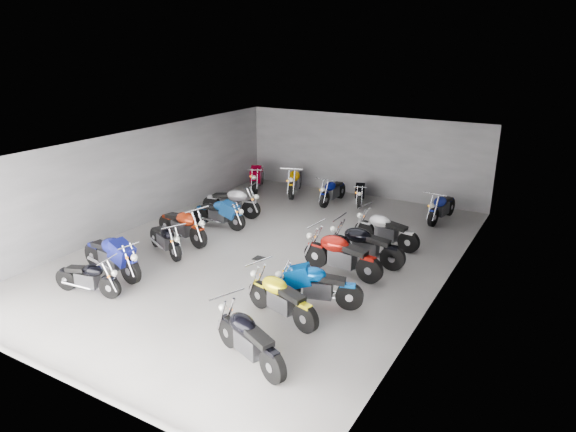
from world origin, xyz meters
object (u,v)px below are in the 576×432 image
motorcycle_left_d (183,225)px  motorcycle_back_b (295,181)px  motorcycle_right_b (281,298)px  motorcycle_left_e (219,213)px  motorcycle_left_f (232,202)px  motorcycle_right_e (365,245)px  motorcycle_back_a (258,177)px  motorcycle_left_b (112,256)px  motorcycle_right_a (249,339)px  motorcycle_back_c (332,191)px  motorcycle_left_c (165,239)px  motorcycle_back_f (442,207)px  motorcycle_right_c (317,286)px  motorcycle_right_f (385,230)px  motorcycle_right_d (341,255)px  motorcycle_left_a (88,277)px  motorcycle_back_d (360,192)px  drain_grate (259,258)px

motorcycle_left_d → motorcycle_back_b: size_ratio=1.01×
motorcycle_right_b → motorcycle_back_b: motorcycle_back_b is taller
motorcycle_left_e → motorcycle_left_f: (-0.30, 1.12, 0.04)m
motorcycle_left_e → motorcycle_back_b: 4.67m
motorcycle_right_e → motorcycle_back_a: (-6.71, 4.82, 0.00)m
motorcycle_left_b → motorcycle_left_d: 2.78m
motorcycle_left_e → motorcycle_back_a: 4.70m
motorcycle_right_a → motorcycle_back_c: motorcycle_right_a is taller
motorcycle_back_b → motorcycle_back_c: bearing=150.0°
motorcycle_left_c → motorcycle_back_b: motorcycle_back_b is taller
motorcycle_back_a → motorcycle_back_f: 7.65m
motorcycle_right_c → motorcycle_right_f: 4.32m
motorcycle_right_d → motorcycle_left_d: bearing=99.1°
motorcycle_left_a → motorcycle_right_e: (5.15, 5.09, 0.10)m
motorcycle_back_c → motorcycle_back_d: size_ratio=1.12×
motorcycle_right_d → motorcycle_left_e: bearing=81.2°
drain_grate → motorcycle_right_d: motorcycle_right_d is taller
motorcycle_back_a → motorcycle_back_f: bearing=154.1°
motorcycle_left_a → motorcycle_right_c: 5.59m
motorcycle_left_f → motorcycle_back_c: 4.00m
motorcycle_left_a → drain_grate: bearing=137.7°
drain_grate → motorcycle_left_f: motorcycle_left_f is taller
motorcycle_left_f → motorcycle_back_f: 7.28m
motorcycle_left_a → motorcycle_left_b: motorcycle_left_b is taller
motorcycle_left_e → drain_grate: bearing=56.6°
motorcycle_right_b → motorcycle_right_e: bearing=8.6°
motorcycle_right_a → motorcycle_right_e: (0.16, 5.46, 0.03)m
motorcycle_left_e → motorcycle_back_a: bearing=-165.2°
motorcycle_left_c → motorcycle_left_f: bearing=-152.0°
motorcycle_right_c → drain_grate: bearing=42.1°
motorcycle_left_e → motorcycle_back_b: size_ratio=0.93×
motorcycle_right_d → motorcycle_right_f: (0.33, 2.48, -0.05)m
drain_grate → motorcycle_right_c: (2.67, -1.61, 0.51)m
motorcycle_right_b → motorcycle_right_e: 3.76m
motorcycle_left_f → motorcycle_right_b: 7.29m
motorcycle_right_a → motorcycle_back_d: motorcycle_right_a is taller
motorcycle_left_a → motorcycle_right_f: motorcycle_right_f is taller
drain_grate → motorcycle_right_c: size_ratio=0.15×
motorcycle_right_b → motorcycle_back_a: bearing=52.0°
motorcycle_back_f → motorcycle_left_f: bearing=34.4°
motorcycle_left_a → motorcycle_right_d: 6.39m
motorcycle_left_f → motorcycle_right_b: bearing=34.5°
motorcycle_back_f → motorcycle_left_a: bearing=66.1°
motorcycle_right_b → motorcycle_left_f: bearing=60.5°
motorcycle_left_c → motorcycle_back_d: bearing=-179.2°
motorcycle_left_c → motorcycle_left_e: motorcycle_left_e is taller
motorcycle_left_f → motorcycle_back_b: motorcycle_back_b is taller
motorcycle_left_a → motorcycle_back_b: 10.09m
motorcycle_left_a → motorcycle_back_d: 10.61m
motorcycle_left_e → motorcycle_back_f: bearing=122.2°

